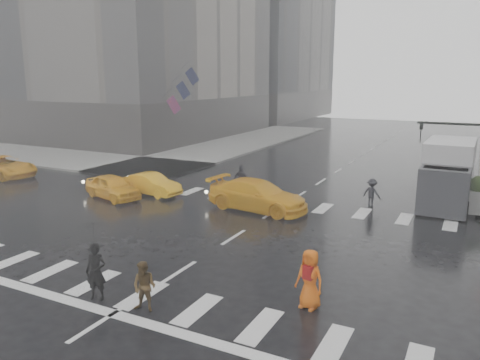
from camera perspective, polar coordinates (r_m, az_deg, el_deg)
The scene contains 16 objects.
ground at distance 19.75m, azimuth -0.79°, elevation -6.99°, with size 120.00×120.00×0.00m, color black.
sidewalk_nw at distance 44.63m, azimuth -12.51°, elevation 3.76°, with size 35.00×35.00×0.15m, color gray.
road_markings at distance 19.75m, azimuth -0.79°, elevation -6.97°, with size 18.00×48.00×0.01m, color silver, non-canonical shape.
planter_west at distance 25.34m, azimuth 22.51°, elevation -1.27°, with size 1.10×1.10×1.80m.
planter_mid at distance 25.28m, azimuth 27.02°, elevation -1.72°, with size 1.10×1.10×1.80m.
flag_cluster at distance 42.31m, azimuth -7.27°, elevation 11.07°, with size 2.87×3.06×4.69m.
pedestrian_black at distance 14.62m, azimuth -17.32°, elevation -8.07°, with size 1.19×1.21×2.43m.
pedestrian_brown at distance 13.91m, azimuth -11.58°, elevation -12.60°, with size 0.72×0.56×1.48m, color #463319.
pedestrian_orange at distance 13.89m, azimuth 8.49°, elevation -11.84°, with size 0.97×0.74×1.77m.
pedestrian_far_a at distance 26.20m, azimuth 0.19°, elevation -0.11°, with size 1.03×0.63×1.76m, color black.
pedestrian_far_b at distance 24.99m, azimuth 15.77°, elevation -1.54°, with size 0.96×0.53×1.48m, color black.
taxi_front at distance 26.72m, azimuth -15.27°, elevation -0.80°, with size 1.55×3.84×1.31m, color #FFB00D.
taxi_mid at distance 27.08m, azimuth -10.79°, elevation -0.51°, with size 1.29×3.70×1.22m, color #FFB00D.
taxi_rear at distance 23.51m, azimuth 2.16°, elevation -1.88°, with size 2.13×4.63×1.52m, color #FFB00D.
taxi_far at distance 35.16m, azimuth -26.95°, elevation 1.47°, with size 2.34×4.50×1.41m, color #FFB00D.
box_truck at distance 26.60m, azimuth 24.00°, elevation 0.94°, with size 2.34×6.23×3.31m.
Camera 1 is at (8.73, -16.46, 6.56)m, focal length 35.00 mm.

